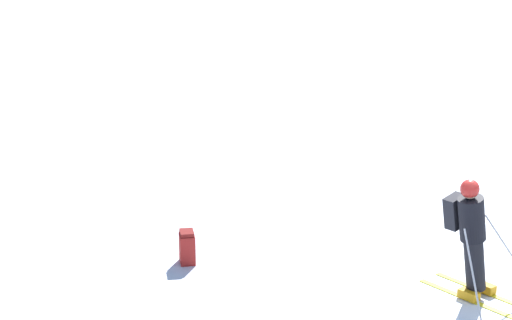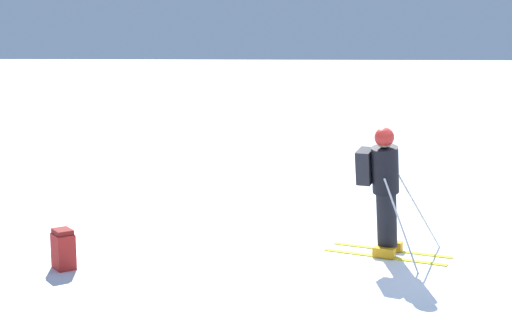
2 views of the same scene
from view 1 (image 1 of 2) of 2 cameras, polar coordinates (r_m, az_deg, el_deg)
The scene contains 3 objects.
ground_plane at distance 11.99m, azimuth 14.31°, elevation -9.00°, with size 300.00×300.00×0.00m, color white.
skier at distance 11.59m, azimuth 14.13°, elevation -4.71°, with size 1.26×1.69×1.75m.
spare_backpack at distance 12.72m, azimuth -4.61°, elevation -5.82°, with size 0.37×0.36×0.50m.
Camera 1 is at (-10.47, -3.04, 4.98)m, focal length 60.00 mm.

